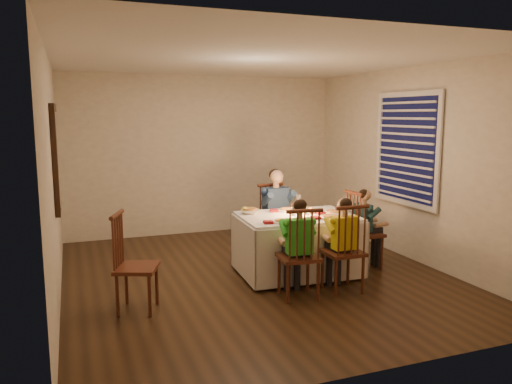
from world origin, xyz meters
name	(u,v)px	position (x,y,z in m)	size (l,w,h in m)	color
ground	(256,276)	(0.00, 0.00, 0.00)	(5.00, 5.00, 0.00)	black
wall_left	(53,179)	(-2.25, 0.00, 1.30)	(0.02, 5.00, 2.60)	beige
wall_right	(412,164)	(2.25, 0.00, 1.30)	(0.02, 5.00, 2.60)	beige
wall_back	(204,155)	(0.00, 2.50, 1.30)	(4.50, 0.02, 2.60)	beige
ceiling	(256,59)	(0.00, 0.00, 2.60)	(5.00, 5.00, 0.00)	white
dining_table	(297,232)	(0.50, -0.09, 0.53)	(1.47, 1.10, 0.71)	white
chair_adult	(276,256)	(0.56, 0.71, 0.00)	(0.41, 0.39, 1.01)	#3D1910
chair_near_left	(298,297)	(0.17, -0.84, 0.00)	(0.41, 0.39, 1.01)	#3D1910
chair_near_right	(342,291)	(0.71, -0.84, 0.00)	(0.41, 0.39, 1.01)	#3D1910
chair_end	(363,267)	(1.43, -0.16, 0.00)	(0.41, 0.39, 1.01)	#3D1910
chair_extra	(138,310)	(-1.51, -0.61, 0.00)	(0.42, 0.40, 1.01)	#3D1910
adult	(276,256)	(0.56, 0.71, 0.00)	(0.44, 0.41, 1.22)	navy
child_green	(298,297)	(0.17, -0.84, 0.00)	(0.36, 0.33, 1.08)	green
child_yellow	(342,291)	(0.71, -0.84, 0.00)	(0.35, 0.32, 1.06)	yellow
child_teal	(363,267)	(1.43, -0.16, 0.00)	(0.33, 0.30, 1.03)	#1B3C44
setting_adult	(287,210)	(0.50, 0.20, 0.75)	(0.26, 0.26, 0.02)	white
setting_green	(283,222)	(0.17, -0.41, 0.75)	(0.26, 0.26, 0.02)	white
setting_yellow	(329,217)	(0.79, -0.37, 0.75)	(0.26, 0.26, 0.02)	white
setting_teal	(334,212)	(0.98, -0.13, 0.75)	(0.26, 0.26, 0.02)	white
candle_left	(294,212)	(0.45, -0.09, 0.79)	(0.06, 0.06, 0.10)	silver
candle_right	(305,211)	(0.61, -0.10, 0.79)	(0.06, 0.06, 0.10)	silver
squash	(245,210)	(-0.07, 0.23, 0.79)	(0.09, 0.09, 0.09)	yellow
orange_fruit	(311,210)	(0.71, -0.06, 0.78)	(0.08, 0.08, 0.08)	orange
serving_bowl	(250,212)	(-0.01, 0.20, 0.77)	(0.22, 0.22, 0.06)	white
wall_mirror	(56,158)	(-2.22, 0.30, 1.50)	(0.06, 0.95, 1.15)	black
window_blinds	(406,149)	(2.21, 0.10, 1.50)	(0.07, 1.34, 1.54)	black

